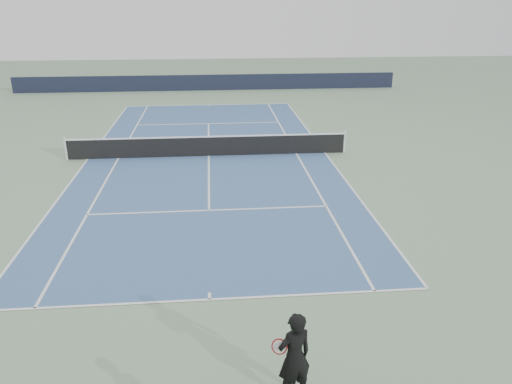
{
  "coord_description": "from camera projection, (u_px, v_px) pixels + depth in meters",
  "views": [
    {
      "loc": [
        0.2,
        -22.28,
        6.84
      ],
      "look_at": [
        1.52,
        -7.59,
        1.1
      ],
      "focal_mm": 35.0,
      "sensor_mm": 36.0,
      "label": 1
    }
  ],
  "objects": [
    {
      "name": "ground",
      "position": [
        209.0,
        156.0,
        23.14
      ],
      "size": [
        80.0,
        80.0,
        0.0
      ],
      "primitive_type": "plane",
      "color": "gray"
    },
    {
      "name": "court_surface",
      "position": [
        209.0,
        156.0,
        23.14
      ],
      "size": [
        10.97,
        23.77,
        0.01
      ],
      "primitive_type": "cube",
      "color": "#3C5D8D",
      "rests_on": "ground"
    },
    {
      "name": "tennis_net",
      "position": [
        208.0,
        146.0,
        22.96
      ],
      "size": [
        12.9,
        0.1,
        1.07
      ],
      "color": "silver",
      "rests_on": "ground"
    },
    {
      "name": "windscreen_far",
      "position": [
        208.0,
        83.0,
        39.52
      ],
      "size": [
        30.0,
        0.25,
        1.2
      ],
      "primitive_type": "cube",
      "color": "black",
      "rests_on": "ground"
    },
    {
      "name": "tennis_player",
      "position": [
        294.0,
        357.0,
        8.85
      ],
      "size": [
        0.85,
        0.69,
        1.8
      ],
      "color": "black",
      "rests_on": "ground"
    }
  ]
}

